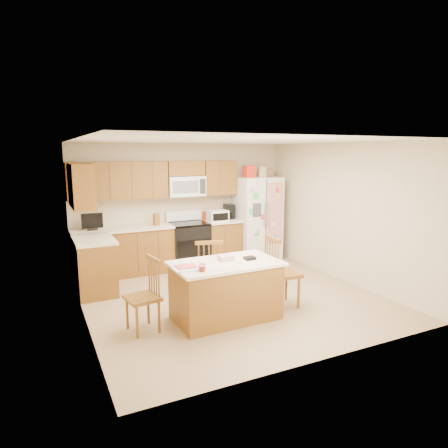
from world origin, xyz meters
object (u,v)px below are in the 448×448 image
stove (188,244)px  windsor_chair_left (144,297)px  refrigerator (257,218)px  windsor_chair_back (208,272)px  island (226,290)px  windsor_chair_right (281,273)px

stove → windsor_chair_left: size_ratio=1.15×
refrigerator → windsor_chair_left: bearing=-141.6°
stove → windsor_chair_left: stove is taller
refrigerator → windsor_chair_back: (-2.00, -1.92, -0.44)m
island → windsor_chair_back: 0.68m
windsor_chair_back → windsor_chair_right: windsor_chair_right is taller
island → windsor_chair_right: size_ratio=1.42×
refrigerator → stove: bearing=177.7°
windsor_chair_left → windsor_chair_right: 2.10m
stove → windsor_chair_right: size_ratio=1.04×
refrigerator → windsor_chair_left: 4.04m
windsor_chair_left → refrigerator: bearing=38.4°
refrigerator → windsor_chair_left: (-3.15, -2.49, -0.46)m
refrigerator → windsor_chair_left: size_ratio=2.08×
island → windsor_chair_right: (0.97, 0.06, 0.10)m
windsor_chair_back → stove: bearing=77.9°
windsor_chair_right → windsor_chair_back: bearing=146.9°
refrigerator → windsor_chair_right: 2.78m
refrigerator → windsor_chair_left: refrigerator is taller
island → windsor_chair_left: (-1.13, 0.11, 0.05)m
stove → windsor_chair_back: size_ratio=1.11×
island → windsor_chair_back: (0.02, 0.68, 0.06)m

